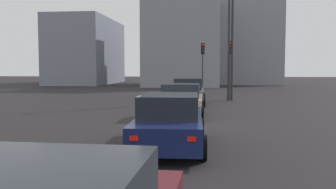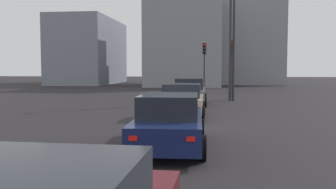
% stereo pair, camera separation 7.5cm
% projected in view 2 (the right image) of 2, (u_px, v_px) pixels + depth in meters
% --- Properties ---
extents(ground_plane, '(160.00, 160.00, 0.20)m').
position_uv_depth(ground_plane, '(179.00, 127.00, 15.13)').
color(ground_plane, black).
extents(car_grey_lead, '(4.39, 2.11, 1.63)m').
position_uv_depth(car_grey_lead, '(190.00, 92.00, 22.83)').
color(car_grey_lead, slate).
rests_on(car_grey_lead, ground_plane).
extents(car_beige_second, '(4.07, 2.13, 1.54)m').
position_uv_depth(car_beige_second, '(182.00, 101.00, 17.37)').
color(car_beige_second, tan).
rests_on(car_beige_second, ground_plane).
extents(car_navy_third, '(4.85, 2.14, 1.54)m').
position_uv_depth(car_navy_third, '(169.00, 122.00, 10.60)').
color(car_navy_third, '#141E4C').
rests_on(car_navy_third, ground_plane).
extents(traffic_light_near_left, '(0.33, 0.31, 4.28)m').
position_uv_depth(traffic_light_near_left, '(204.00, 58.00, 30.65)').
color(traffic_light_near_left, '#2D2D30').
rests_on(traffic_light_near_left, ground_plane).
extents(traffic_light_near_right, '(0.32, 0.30, 4.42)m').
position_uv_depth(traffic_light_near_right, '(232.00, 58.00, 33.73)').
color(traffic_light_near_right, '#2D2D30').
rests_on(traffic_light_near_right, ground_plane).
extents(traffic_light_far_left, '(0.32, 0.30, 4.18)m').
position_uv_depth(traffic_light_far_left, '(231.00, 57.00, 26.58)').
color(traffic_light_far_left, '#2D2D30').
rests_on(traffic_light_far_left, ground_plane).
extents(street_lamp_kerbside, '(0.56, 0.36, 7.44)m').
position_uv_depth(street_lamp_kerbside, '(234.00, 37.00, 25.45)').
color(street_lamp_kerbside, '#2D2D30').
rests_on(street_lamp_kerbside, ground_plane).
extents(street_lamp_far, '(0.56, 0.36, 9.14)m').
position_uv_depth(street_lamp_far, '(230.00, 24.00, 25.30)').
color(street_lamp_far, '#2D2D30').
rests_on(street_lamp_far, ground_plane).
extents(building_facade_left, '(11.12, 9.81, 14.32)m').
position_uv_depth(building_facade_left, '(244.00, 33.00, 53.31)').
color(building_facade_left, gray).
rests_on(building_facade_left, ground_plane).
extents(building_facade_center, '(11.21, 8.93, 10.86)m').
position_uv_depth(building_facade_center, '(185.00, 42.00, 47.01)').
color(building_facade_center, gray).
rests_on(building_facade_center, ground_plane).
extents(building_facade_right, '(15.59, 7.27, 9.09)m').
position_uv_depth(building_facade_right, '(89.00, 52.00, 53.52)').
color(building_facade_right, gray).
rests_on(building_facade_right, ground_plane).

